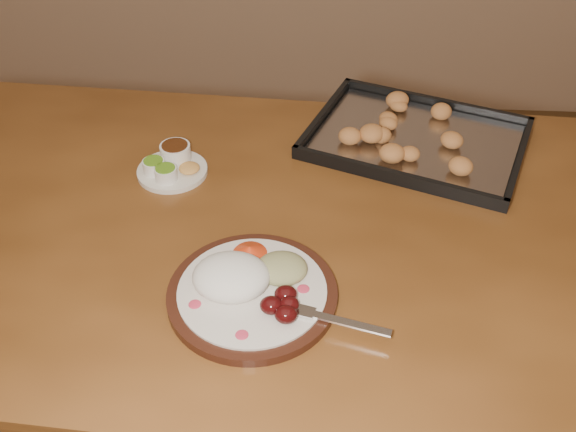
{
  "coord_description": "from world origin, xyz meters",
  "views": [
    {
      "loc": [
        0.19,
        -0.61,
        1.52
      ],
      "look_at": [
        0.13,
        0.28,
        0.77
      ],
      "focal_mm": 40.0,
      "sensor_mm": 36.0,
      "label": 1
    }
  ],
  "objects": [
    {
      "name": "condiment_saucer",
      "position": [
        -0.11,
        0.43,
        0.77
      ],
      "size": [
        0.14,
        0.14,
        0.05
      ],
      "rotation": [
        0.0,
        0.0,
        -0.36
      ],
      "color": "silver",
      "rests_on": "dining_table"
    },
    {
      "name": "baking_tray",
      "position": [
        0.39,
        0.56,
        0.76
      ],
      "size": [
        0.53,
        0.46,
        0.05
      ],
      "rotation": [
        0.0,
        0.0,
        -0.36
      ],
      "color": "black",
      "rests_on": "dining_table"
    },
    {
      "name": "dining_table",
      "position": [
        0.11,
        0.28,
        0.65
      ],
      "size": [
        1.55,
        0.99,
        0.75
      ],
      "rotation": [
        0.0,
        0.0,
        -0.06
      ],
      "color": "brown",
      "rests_on": "ground"
    },
    {
      "name": "dinner_plate",
      "position": [
        0.08,
        0.1,
        0.77
      ],
      "size": [
        0.36,
        0.28,
        0.06
      ],
      "rotation": [
        0.0,
        0.0,
        -0.45
      ],
      "color": "black",
      "rests_on": "dining_table"
    }
  ]
}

